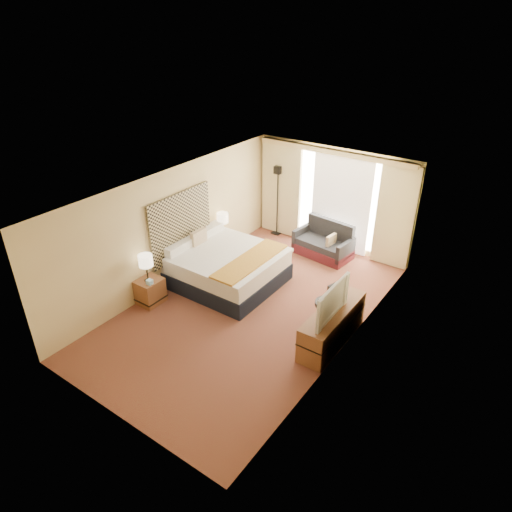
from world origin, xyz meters
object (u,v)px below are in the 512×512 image
Objects in this scene: television at (327,300)px; desk_chair at (329,306)px; bed at (226,267)px; lamp_right at (223,218)px; nightstand_right at (225,246)px; media_dresser at (332,325)px; lamp_left at (146,261)px; loveseat at (324,244)px; floor_lamp at (278,187)px; nightstand_left at (150,291)px.

desk_chair is at bearing 19.04° from television.
lamp_right is (-0.87, 0.98, 0.60)m from bed.
nightstand_right is 4.09m from television.
bed is 1.97× the size of television.
television is at bearing -14.34° from bed.
television is (-0.05, -0.22, 0.68)m from media_dresser.
bed is 3.83× the size of lamp_right.
television is (0.20, -0.56, 0.54)m from desk_chair.
lamp_left is (-3.43, -1.42, 0.54)m from desk_chair.
lamp_right reaches higher than loveseat.
bed is 1.87m from lamp_left.
floor_lamp is at bearing 135.37° from media_dresser.
nightstand_right is 3.63m from desk_chair.
nightstand_left is 0.31× the size of media_dresser.
bed reaches higher than loveseat.
loveseat is 3.63m from television.
desk_chair reaches higher than nightstand_right.
loveseat is 2.97m from desk_chair.
lamp_left is (-3.68, -1.08, 0.67)m from media_dresser.
media_dresser is at bearing -21.57° from lamp_right.
lamp_right is at bearing 91.81° from lamp_left.
lamp_left is at bearing -94.35° from floor_lamp.
desk_chair is at bearing 21.88° from nightstand_left.
floor_lamp is 3.14× the size of lamp_left.
floor_lamp is at bearing 85.31° from nightstand_left.
floor_lamp is (0.36, 4.35, 1.08)m from nightstand_left.
lamp_right is (-0.41, -1.81, -0.35)m from floor_lamp.
television reaches higher than lamp_right.
nightstand_right is 3.97m from media_dresser.
bed reaches higher than media_dresser.
nightstand_right is at bearing 130.43° from bed.
television is (1.65, -3.15, 0.74)m from loveseat.
nightstand_right is at bearing -31.40° from lamp_right.
floor_lamp is at bearing 42.44° from television.
nightstand_right is at bearing 158.60° from media_dresser.
media_dresser is 3.38m from loveseat.
lamp_left reaches higher than loveseat.
nightstand_right is 0.50× the size of desk_chair.
desk_chair is (3.45, -1.11, 0.21)m from nightstand_right.
lamp_left reaches higher than nightstand_right.
television is (3.63, 0.86, 0.01)m from lamp_left.
lamp_right is (-3.76, 1.49, 0.65)m from media_dresser.
floor_lamp is at bearing 79.08° from nightstand_right.
lamp_right is (-0.06, 0.04, 0.73)m from nightstand_right.
bed is at bearing -80.84° from floor_lamp.
floor_lamp is (-0.45, 2.80, 0.95)m from bed.
desk_chair is (3.09, -2.96, -0.87)m from floor_lamp.
desk_chair is (2.64, -0.17, 0.08)m from bed.
nightstand_right is 0.29× the size of floor_lamp.
desk_chair is at bearing 22.46° from lamp_left.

